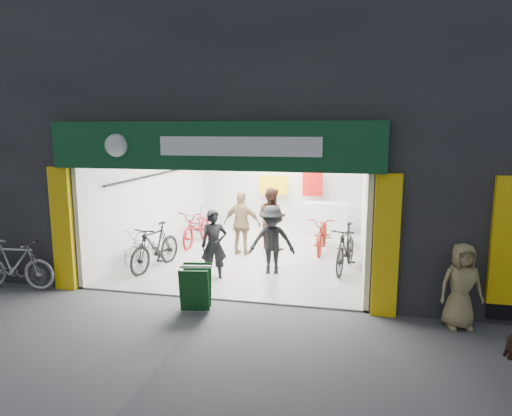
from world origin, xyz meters
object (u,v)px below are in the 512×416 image
(bike_right_front, at_px, (346,248))
(pedestrian_near, at_px, (461,286))
(sandwich_board, at_px, (196,287))
(bike_left_front, at_px, (145,245))
(parked_bike, at_px, (15,265))

(bike_right_front, distance_m, pedestrian_near, 3.43)
(bike_right_front, distance_m, sandwich_board, 4.06)
(bike_left_front, xyz_separation_m, sandwich_board, (2.34, -2.73, 0.01))
(bike_left_front, bearing_deg, pedestrian_near, -10.54)
(bike_left_front, height_order, parked_bike, parked_bike)
(bike_left_front, relative_size, pedestrian_near, 1.17)
(bike_left_front, bearing_deg, parked_bike, -117.11)
(bike_left_front, distance_m, bike_right_front, 5.01)
(parked_bike, distance_m, pedestrian_near, 8.78)
(bike_left_front, distance_m, pedestrian_near, 7.41)
(parked_bike, height_order, pedestrian_near, pedestrian_near)
(bike_left_front, bearing_deg, bike_right_front, 12.67)
(pedestrian_near, bearing_deg, bike_left_front, 148.70)
(pedestrian_near, height_order, sandwich_board, pedestrian_near)
(bike_right_front, bearing_deg, pedestrian_near, -44.06)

